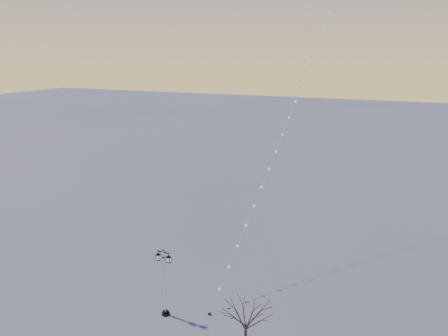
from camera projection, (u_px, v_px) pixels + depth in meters
The scene contains 4 objects.
ground at pixel (172, 321), 28.81m from camera, with size 300.00×300.00×0.00m, color #5C5F5E.
street_lamp at pixel (164, 279), 28.86m from camera, with size 1.24×0.54×4.87m.
bare_tree at pixel (246, 316), 25.07m from camera, with size 2.22×2.22×3.69m.
kite_train at pixel (316, 31), 40.30m from camera, with size 5.40×38.22×38.82m.
Camera 1 is at (13.11, -21.74, 17.41)m, focal length 34.55 mm.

